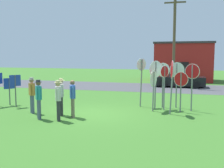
# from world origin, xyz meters

# --- Properties ---
(ground_plane) EXTENTS (80.00, 80.00, 0.00)m
(ground_plane) POSITION_xyz_m (0.00, 0.00, 0.00)
(ground_plane) COLOR #3D7528
(street_asphalt) EXTENTS (60.00, 6.40, 0.01)m
(street_asphalt) POSITION_xyz_m (0.00, 11.21, 0.00)
(street_asphalt) COLOR #4C4C51
(street_asphalt) RESTS_ON ground
(building_background) EXTENTS (6.11, 5.03, 4.17)m
(building_background) POSITION_xyz_m (3.99, 18.51, 2.09)
(building_background) COLOR #B2231E
(building_background) RESTS_ON ground
(utility_pole) EXTENTS (1.80, 0.24, 7.84)m
(utility_pole) POSITION_xyz_m (3.23, 11.90, 4.10)
(utility_pole) COLOR brown
(utility_pole) RESTS_ON ground
(parked_car_on_street) EXTENTS (4.30, 2.02, 1.51)m
(parked_car_on_street) POSITION_xyz_m (3.83, 12.29, 0.69)
(parked_car_on_street) COLOR black
(parked_car_on_street) RESTS_ON ground
(stop_sign_center_cluster) EXTENTS (0.26, 0.80, 2.05)m
(stop_sign_center_cluster) POSITION_xyz_m (2.71, 1.33, 1.40)
(stop_sign_center_cluster) COLOR slate
(stop_sign_center_cluster) RESTS_ON ground
(stop_sign_low_front) EXTENTS (0.70, 0.31, 2.38)m
(stop_sign_low_front) POSITION_xyz_m (4.55, 1.90, 1.63)
(stop_sign_low_front) COLOR slate
(stop_sign_low_front) RESTS_ON ground
(stop_sign_tallest) EXTENTS (0.37, 0.49, 2.27)m
(stop_sign_tallest) POSITION_xyz_m (3.20, 1.89, 1.50)
(stop_sign_tallest) COLOR slate
(stop_sign_tallest) RESTS_ON ground
(stop_sign_nearest) EXTENTS (0.58, 0.69, 2.52)m
(stop_sign_nearest) POSITION_xyz_m (2.74, 1.97, 1.75)
(stop_sign_nearest) COLOR slate
(stop_sign_nearest) RESTS_ON ground
(stop_sign_leaning_left) EXTENTS (0.44, 0.54, 2.62)m
(stop_sign_leaning_left) POSITION_xyz_m (1.94, 2.36, 1.75)
(stop_sign_leaning_left) COLOR slate
(stop_sign_leaning_left) RESTS_ON ground
(stop_sign_leaning_right) EXTENTS (0.19, 0.85, 2.56)m
(stop_sign_leaning_right) POSITION_xyz_m (3.61, 0.86, 1.77)
(stop_sign_leaning_right) COLOR slate
(stop_sign_leaning_right) RESTS_ON ground
(stop_sign_far_back) EXTENTS (0.70, 0.26, 2.39)m
(stop_sign_far_back) POSITION_xyz_m (3.08, 2.43, 1.63)
(stop_sign_far_back) COLOR slate
(stop_sign_far_back) RESTS_ON ground
(stop_sign_rear_left) EXTENTS (0.69, 0.21, 1.99)m
(stop_sign_rear_left) POSITION_xyz_m (4.03, 1.48, 1.35)
(stop_sign_rear_left) COLOR slate
(stop_sign_rear_left) RESTS_ON ground
(stop_sign_rear_right) EXTENTS (0.78, 0.29, 2.43)m
(stop_sign_rear_right) POSITION_xyz_m (3.79, 2.58, 1.68)
(stop_sign_rear_right) COLOR slate
(stop_sign_rear_right) RESTS_ON ground
(person_in_teal) EXTENTS (0.37, 0.50, 1.74)m
(person_in_teal) POSITION_xyz_m (-0.96, -1.68, 0.98)
(person_in_teal) COLOR #2D2D33
(person_in_teal) RESTS_ON ground
(person_in_dark_shirt) EXTENTS (0.35, 0.53, 1.74)m
(person_in_dark_shirt) POSITION_xyz_m (-1.28, -0.74, 0.98)
(person_in_dark_shirt) COLOR #2D2D33
(person_in_dark_shirt) RESTS_ON ground
(person_with_sunhat) EXTENTS (0.37, 0.51, 1.69)m
(person_with_sunhat) POSITION_xyz_m (-0.62, -0.95, 0.95)
(person_with_sunhat) COLOR #7A6B56
(person_with_sunhat) RESTS_ON ground
(person_holding_notes) EXTENTS (0.44, 0.42, 1.74)m
(person_holding_notes) POSITION_xyz_m (-2.87, -0.64, 0.98)
(person_holding_notes) COLOR #4C5670
(person_holding_notes) RESTS_ON ground
(person_in_blue) EXTENTS (0.40, 0.46, 1.74)m
(person_in_blue) POSITION_xyz_m (-1.91, -1.65, 0.98)
(person_in_blue) COLOR #4C5670
(person_in_blue) RESTS_ON ground
(info_panel_leftmost) EXTENTS (0.38, 0.50, 1.74)m
(info_panel_leftmost) POSITION_xyz_m (-4.58, 0.49, 1.20)
(info_panel_leftmost) COLOR #4C4C51
(info_panel_leftmost) RESTS_ON ground
(info_panel_rightmost) EXTENTS (0.37, 0.50, 1.52)m
(info_panel_rightmost) POSITION_xyz_m (-5.24, 0.87, 1.04)
(info_panel_rightmost) COLOR #4C4C51
(info_panel_rightmost) RESTS_ON ground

